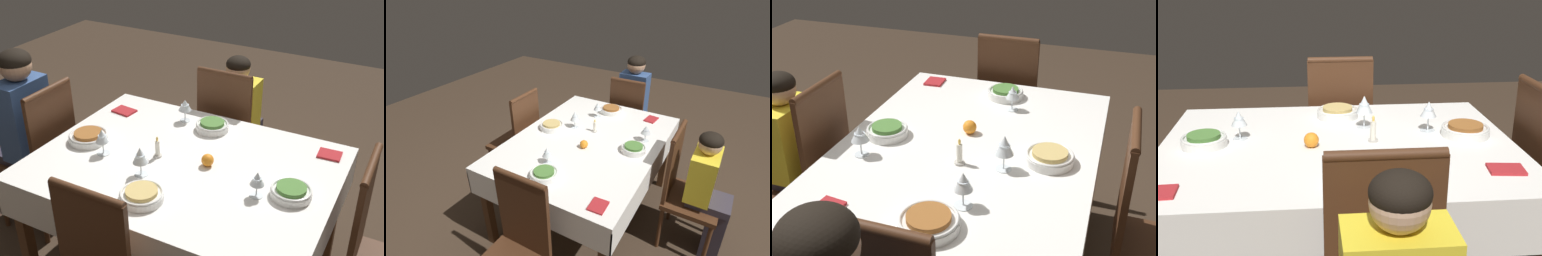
# 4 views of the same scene
# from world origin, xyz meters

# --- Properties ---
(ground_plane) EXTENTS (8.00, 8.00, 0.00)m
(ground_plane) POSITION_xyz_m (0.00, 0.00, 0.00)
(ground_plane) COLOR #3D2D21
(dining_table) EXTENTS (1.56, 1.15, 0.77)m
(dining_table) POSITION_xyz_m (0.00, 0.00, 0.69)
(dining_table) COLOR white
(dining_table) RESTS_ON ground_plane
(chair_west) EXTENTS (0.41, 0.41, 1.02)m
(chair_west) POSITION_xyz_m (-1.01, -0.02, 0.54)
(chair_west) COLOR #472816
(chair_west) RESTS_ON ground_plane
(chair_north) EXTENTS (0.41, 0.41, 1.02)m
(chair_north) POSITION_xyz_m (-0.10, 0.80, 0.54)
(chair_north) COLOR #472816
(chair_north) RESTS_ON ground_plane
(chair_east) EXTENTS (0.41, 0.41, 1.02)m
(chair_east) POSITION_xyz_m (1.01, 0.05, 0.54)
(chair_east) COLOR #472816
(chair_east) RESTS_ON ground_plane
(chair_south) EXTENTS (0.41, 0.41, 1.02)m
(chair_south) POSITION_xyz_m (-0.06, -0.80, 0.54)
(chair_south) COLOR #472816
(chair_south) RESTS_ON ground_plane
(person_adult_denim) EXTENTS (0.34, 0.30, 1.21)m
(person_adult_denim) POSITION_xyz_m (-1.16, -0.02, 0.69)
(person_adult_denim) COLOR #383342
(person_adult_denim) RESTS_ON ground_plane
(person_child_yellow) EXTENTS (0.30, 0.33, 1.05)m
(person_child_yellow) POSITION_xyz_m (-0.10, 0.97, 0.57)
(person_child_yellow) COLOR #383342
(person_child_yellow) RESTS_ON ground_plane
(bowl_west) EXTENTS (0.22, 0.22, 0.06)m
(bowl_west) POSITION_xyz_m (-0.59, -0.05, 0.80)
(bowl_west) COLOR white
(bowl_west) RESTS_ON dining_table
(wine_glass_west) EXTENTS (0.07, 0.07, 0.15)m
(wine_glass_west) POSITION_xyz_m (-0.43, -0.12, 0.87)
(wine_glass_west) COLOR white
(wine_glass_west) RESTS_ON dining_table
(bowl_north) EXTENTS (0.19, 0.19, 0.06)m
(bowl_north) POSITION_xyz_m (-0.03, 0.39, 0.80)
(bowl_north) COLOR white
(bowl_north) RESTS_ON dining_table
(wine_glass_north) EXTENTS (0.08, 0.08, 0.14)m
(wine_glass_north) POSITION_xyz_m (-0.23, 0.42, 0.87)
(wine_glass_north) COLOR white
(wine_glass_north) RESTS_ON dining_table
(bowl_east) EXTENTS (0.20, 0.20, 0.06)m
(bowl_east) POSITION_xyz_m (0.58, -0.02, 0.80)
(bowl_east) COLOR white
(bowl_east) RESTS_ON dining_table
(wine_glass_east) EXTENTS (0.07, 0.07, 0.13)m
(wine_glass_east) POSITION_xyz_m (0.44, -0.10, 0.86)
(wine_glass_east) COLOR white
(wine_glass_east) RESTS_ON dining_table
(bowl_south) EXTENTS (0.21, 0.21, 0.06)m
(bowl_south) POSITION_xyz_m (-0.02, -0.37, 0.80)
(bowl_south) COLOR white
(bowl_south) RESTS_ON dining_table
(wine_glass_south) EXTENTS (0.08, 0.08, 0.16)m
(wine_glass_south) POSITION_xyz_m (-0.14, -0.20, 0.88)
(wine_glass_south) COLOR white
(wine_glass_south) RESTS_ON dining_table
(candle_centerpiece) EXTENTS (0.04, 0.04, 0.12)m
(candle_centerpiece) POSITION_xyz_m (-0.16, -0.01, 0.81)
(candle_centerpiece) COLOR beige
(candle_centerpiece) RESTS_ON dining_table
(orange_fruit) EXTENTS (0.07, 0.07, 0.07)m
(orange_fruit) POSITION_xyz_m (0.12, 0.03, 0.80)
(orange_fruit) COLOR orange
(orange_fruit) RESTS_ON dining_table
(napkin_red_folded) EXTENTS (0.15, 0.11, 0.01)m
(napkin_red_folded) POSITION_xyz_m (-0.62, 0.34, 0.78)
(napkin_red_folded) COLOR #AD2328
(napkin_red_folded) RESTS_ON dining_table
(napkin_spare_side) EXTENTS (0.13, 0.11, 0.01)m
(napkin_spare_side) POSITION_xyz_m (0.65, 0.42, 0.78)
(napkin_spare_side) COLOR #AD2328
(napkin_spare_side) RESTS_ON dining_table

